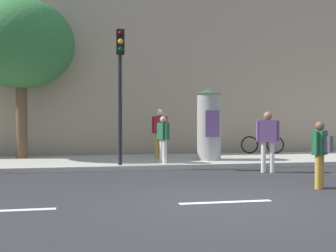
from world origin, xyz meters
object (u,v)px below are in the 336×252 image
Objects in this scene: bicycle_leaning at (262,144)px; traffic_light at (120,74)px; poster_column at (209,123)px; pedestrian_near_pole at (160,129)px; street_tree at (21,44)px; pedestrian_in_dark_shirt at (321,149)px; pedestrian_with_bag at (268,136)px; pedestrian_in_red_top at (163,136)px.

traffic_light is at bearing -151.66° from bicycle_leaning.
bicycle_leaning is (6.04, 3.26, -2.40)m from traffic_light.
pedestrian_near_pole is (-1.58, 0.98, -0.23)m from poster_column.
pedestrian_in_dark_shirt is (7.57, -7.15, -3.38)m from street_tree.
pedestrian_with_bag is 3.31m from pedestrian_in_red_top.
traffic_light reaches higher than pedestrian_near_pole.
poster_column reaches higher than pedestrian_with_bag.
street_tree is at bearing 138.36° from traffic_light.
pedestrian_in_red_top is (1.41, 0.43, -1.91)m from traffic_light.
pedestrian_in_dark_shirt is 7.65m from bicycle_leaning.
pedestrian_in_dark_shirt is at bearing -44.65° from traffic_light.
pedestrian_with_bag is (-0.00, 2.83, 0.17)m from pedestrian_in_dark_shirt.
poster_column is at bearing -15.40° from street_tree.
pedestrian_near_pole is at bearing -166.35° from bicycle_leaning.
street_tree reaches higher than pedestrian_in_dark_shirt.
traffic_light is 1.66× the size of poster_column.
traffic_light reaches higher than bicycle_leaning.
traffic_light is 4.69m from street_tree.
bicycle_leaning is (4.46, 1.08, -0.65)m from pedestrian_near_pole.
pedestrian_in_red_top is at bearing -156.48° from poster_column.
pedestrian_with_bag is at bearing 90.09° from pedestrian_in_dark_shirt.
poster_column reaches higher than bicycle_leaning.
traffic_light reaches higher than pedestrian_with_bag.
street_tree is 3.26× the size of pedestrian_near_pole.
traffic_light is 2.31× the size of pedestrian_with_bag.
traffic_light is at bearing 135.35° from pedestrian_in_dark_shirt.
pedestrian_with_bag is 1.02× the size of bicycle_leaning.
poster_column is 1.88m from pedestrian_near_pole.
pedestrian_in_red_top is at bearing -28.24° from street_tree.
pedestrian_near_pole reaches higher than bicycle_leaning.
pedestrian_near_pole is at bearing 148.06° from poster_column.
bicycle_leaning is at bearing 76.20° from pedestrian_in_dark_shirt.
traffic_light is 7.27m from bicycle_leaning.
pedestrian_with_bag is (7.57, -4.32, -3.21)m from street_tree.
bicycle_leaning is at bearing 68.30° from pedestrian_with_bag.
pedestrian_near_pole is (-2.64, 6.34, 0.29)m from pedestrian_in_dark_shirt.
traffic_light is 2.37× the size of bicycle_leaning.
street_tree is at bearing 136.65° from pedestrian_in_dark_shirt.
traffic_light is at bearing -41.64° from street_tree.
poster_column is at bearing 101.16° from pedestrian_in_dark_shirt.
pedestrian_in_dark_shirt reaches higher than bicycle_leaning.
pedestrian_with_bag is at bearing -17.59° from traffic_light.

